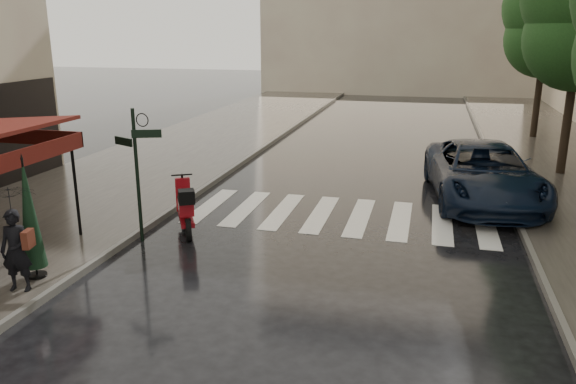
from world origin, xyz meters
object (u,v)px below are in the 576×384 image
at_px(parasol_back, 29,214).
at_px(scooter, 185,209).
at_px(pedestrian_with_umbrella, 10,208).
at_px(parked_car, 483,173).

bearing_deg(parasol_back, scooter, 63.94).
height_order(scooter, parasol_back, parasol_back).
distance_m(scooter, parasol_back, 3.81).
height_order(pedestrian_with_umbrella, parasol_back, parasol_back).
height_order(parked_car, parasol_back, parasol_back).
distance_m(parked_car, parasol_back, 11.79).
xyz_separation_m(scooter, parasol_back, (-1.64, -3.35, 0.81)).
xyz_separation_m(pedestrian_with_umbrella, parked_car, (8.69, 8.41, -0.88)).
bearing_deg(parasol_back, parked_car, 41.75).
relative_size(scooter, parasol_back, 0.74).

